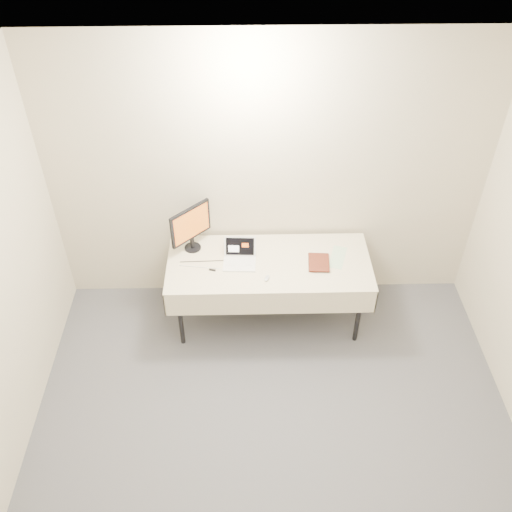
{
  "coord_description": "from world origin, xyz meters",
  "views": [
    {
      "loc": [
        -0.21,
        -1.85,
        4.17
      ],
      "look_at": [
        -0.12,
        1.99,
        0.86
      ],
      "focal_mm": 40.0,
      "sensor_mm": 36.0,
      "label": 1
    }
  ],
  "objects_px": {
    "laptop": "(240,257)",
    "monitor": "(191,226)",
    "table": "(269,267)",
    "book": "(309,253)"
  },
  "relations": [
    {
      "from": "table",
      "to": "laptop",
      "type": "relative_size",
      "value": 6.09
    },
    {
      "from": "monitor",
      "to": "book",
      "type": "height_order",
      "value": "monitor"
    },
    {
      "from": "book",
      "to": "table",
      "type": "bearing_deg",
      "value": -179.37
    },
    {
      "from": "laptop",
      "to": "monitor",
      "type": "bearing_deg",
      "value": 159.75
    },
    {
      "from": "table",
      "to": "laptop",
      "type": "bearing_deg",
      "value": 173.91
    },
    {
      "from": "table",
      "to": "book",
      "type": "height_order",
      "value": "book"
    },
    {
      "from": "laptop",
      "to": "monitor",
      "type": "distance_m",
      "value": 0.53
    },
    {
      "from": "laptop",
      "to": "book",
      "type": "distance_m",
      "value": 0.63
    },
    {
      "from": "laptop",
      "to": "book",
      "type": "height_order",
      "value": "book"
    },
    {
      "from": "table",
      "to": "laptop",
      "type": "height_order",
      "value": "laptop"
    }
  ]
}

